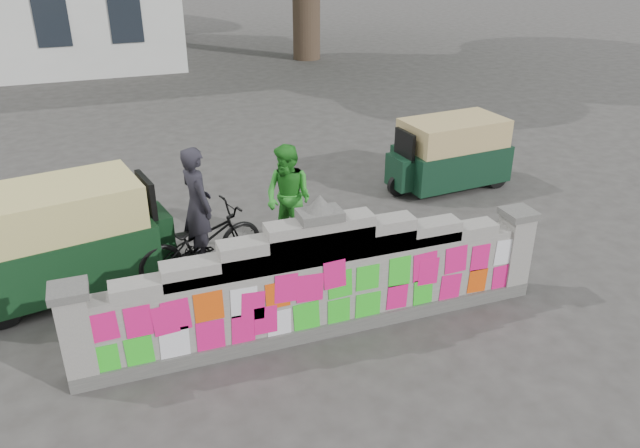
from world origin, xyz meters
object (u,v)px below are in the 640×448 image
object	(u,v)px
rickshaw_left	(65,237)
pedestrian	(288,198)
cyclist_rider	(199,220)
rickshaw_right	(449,153)
cyclist_bike	(201,242)

from	to	relation	value
rickshaw_left	pedestrian	bearing A→B (deg)	-8.04
cyclist_rider	rickshaw_right	xyz separation A→B (m)	(5.48, 1.84, -0.17)
pedestrian	rickshaw_left	size ratio (longest dim) A/B	0.58
rickshaw_right	pedestrian	bearing A→B (deg)	14.91
cyclist_bike	rickshaw_left	world-z (taller)	rickshaw_left
pedestrian	cyclist_rider	bearing A→B (deg)	-110.79
rickshaw_left	rickshaw_right	distance (m)	7.58
cyclist_bike	rickshaw_left	xyz separation A→B (m)	(-1.93, 0.23, 0.32)
cyclist_rider	rickshaw_right	world-z (taller)	cyclist_rider
cyclist_bike	cyclist_rider	distance (m)	0.38
cyclist_bike	cyclist_rider	bearing A→B (deg)	-0.00
cyclist_bike	rickshaw_right	bearing A→B (deg)	-87.09
pedestrian	cyclist_bike	bearing A→B (deg)	-110.79
cyclist_bike	cyclist_rider	world-z (taller)	cyclist_rider
cyclist_rider	pedestrian	world-z (taller)	cyclist_rider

